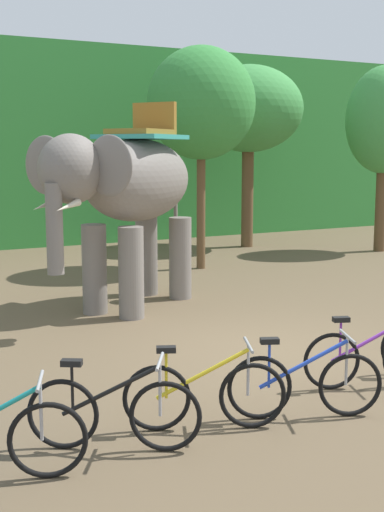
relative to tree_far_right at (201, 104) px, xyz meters
The scene contains 9 objects.
ground_plane 8.00m from the tree_far_right, 110.37° to the right, with size 80.00×80.00×0.00m, color brown.
foliage_hedge 8.74m from the tree_far_right, 106.13° to the left, with size 36.00×6.00×6.10m, color #338438.
tree_far_right is the anchor object (origin of this frame).
tree_center_left 4.09m from the tree_far_right, 42.04° to the left, with size 3.22×3.22×5.37m.
elephant 4.85m from the tree_far_right, 134.71° to the right, with size 3.95×3.38×3.78m.
bike_black 10.86m from the tree_far_right, 122.71° to the right, with size 1.50×0.92×0.92m.
bike_yellow 10.36m from the tree_far_right, 117.76° to the right, with size 1.59×0.78×0.92m.
bike_blue 10.11m from the tree_far_right, 111.12° to the right, with size 1.60×0.77×0.92m.
bike_purple 9.40m from the tree_far_right, 104.11° to the right, with size 1.62×0.73×0.92m.
Camera 1 is at (-5.26, -7.95, 2.89)m, focal length 47.06 mm.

